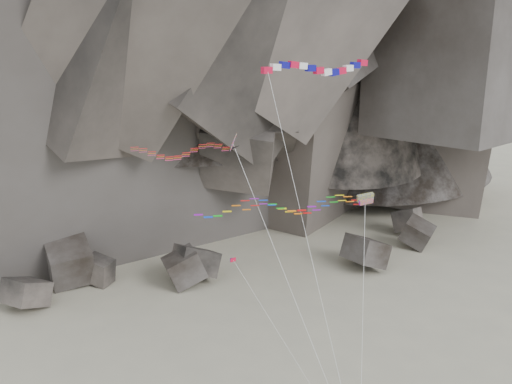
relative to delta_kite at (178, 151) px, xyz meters
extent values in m
cube|color=#47423F|center=(40.34, 32.92, -22.76)|extent=(6.46, 6.63, 5.00)
cube|color=#47423F|center=(29.12, 27.68, -22.58)|extent=(6.13, 6.77, 5.32)
cube|color=#47423F|center=(3.60, 28.64, -22.46)|extent=(5.85, 4.83, 5.17)
cube|color=#47423F|center=(-15.82, 27.01, -22.84)|extent=(6.57, 6.65, 4.43)
cube|color=#47423F|center=(-10.94, 32.52, -21.88)|extent=(6.35, 7.55, 6.70)
cube|color=#47423F|center=(-7.31, 31.74, -22.63)|extent=(4.66, 4.71, 4.19)
cube|color=#47423F|center=(5.24, 29.71, -22.64)|extent=(6.93, 6.12, 5.84)
cube|color=#47423F|center=(41.93, 38.71, -22.61)|extent=(5.69, 6.28, 5.06)
cylinder|color=silver|center=(7.82, -4.36, -11.20)|extent=(7.56, 8.71, 23.11)
cube|color=red|center=(7.10, 1.53, 5.52)|extent=(0.86, 0.69, 0.50)
cube|color=white|center=(7.85, 1.72, 5.73)|extent=(0.89, 0.70, 0.56)
cube|color=#0D0B7E|center=(8.60, 1.86, 5.86)|extent=(0.92, 0.70, 0.59)
cube|color=red|center=(9.35, 1.97, 5.88)|extent=(0.92, 0.70, 0.60)
cube|color=white|center=(10.11, 2.08, 5.77)|extent=(0.90, 0.70, 0.57)
cube|color=#0D0B7E|center=(10.86, 2.22, 5.57)|extent=(0.87, 0.69, 0.52)
cube|color=red|center=(11.61, 2.39, 5.36)|extent=(0.89, 0.69, 0.55)
cube|color=white|center=(12.37, 2.61, 5.20)|extent=(0.91, 0.70, 0.59)
cube|color=#0D0B7E|center=(13.12, 2.89, 5.16)|extent=(0.92, 0.70, 0.60)
cube|color=red|center=(13.87, 3.19, 5.24)|extent=(0.91, 0.70, 0.58)
cube|color=white|center=(14.62, 3.51, 5.42)|extent=(0.88, 0.69, 0.53)
cube|color=#0D0B7E|center=(15.38, 3.81, 5.63)|extent=(0.88, 0.69, 0.53)
cube|color=red|center=(16.13, 4.07, 5.81)|extent=(0.91, 0.70, 0.58)
cylinder|color=silver|center=(9.34, -3.69, -8.61)|extent=(4.52, 10.06, 28.28)
cube|color=#D4CC0B|center=(13.54, -3.18, -3.68)|extent=(1.36, 0.47, 0.74)
cube|color=#0CB219|center=(13.54, -3.36, -3.96)|extent=(1.14, 0.34, 0.51)
cylinder|color=silver|center=(12.56, -5.94, -13.21)|extent=(1.99, 5.56, 19.08)
cube|color=red|center=(3.74, -1.11, -8.54)|extent=(0.46, 0.22, 0.31)
cube|color=#0D0B7E|center=(3.58, -1.10, -8.54)|extent=(0.18, 0.10, 0.32)
cylinder|color=silver|center=(7.66, -4.91, -15.64)|extent=(7.86, 7.61, 14.22)
camera|label=1|loc=(-4.91, -40.82, 8.61)|focal=40.00mm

